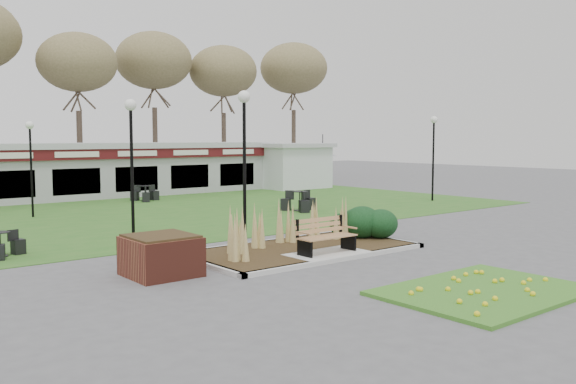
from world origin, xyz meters
TOP-DOWN VIEW (x-y plane):
  - ground at (0.00, 0.00)m, footprint 100.00×100.00m
  - lawn at (0.00, 12.00)m, footprint 34.00×16.00m
  - flower_bed at (0.00, -4.60)m, footprint 4.20×3.00m
  - planting_bed at (1.27, 1.35)m, footprint 6.75×3.40m
  - park_bench at (0.00, 0.25)m, footprint 1.70×0.66m
  - brick_planter at (-4.40, 1.00)m, footprint 1.50×1.50m
  - food_pavilion at (0.00, 19.96)m, footprint 24.60×3.40m
  - service_hut at (13.50, 18.00)m, footprint 4.40×3.40m
  - tree_backdrop at (0.00, 28.00)m, footprint 47.24×5.24m
  - lamp_post_near_left at (0.07, 4.05)m, footprint 0.38×0.38m
  - lamp_post_mid_left at (-2.74, 6.08)m, footprint 0.36×0.36m
  - lamp_post_far_right at (14.00, 7.56)m, footprint 0.35×0.35m
  - lamp_post_far_left at (-3.58, 13.56)m, footprint 0.32×0.32m
  - bistro_set_a at (-6.72, 5.63)m, footprint 1.18×1.23m
  - bistro_set_b at (2.67, 16.48)m, footprint 1.35×1.43m
  - bistro_set_d at (6.01, 8.44)m, footprint 1.48×1.60m
  - patio_umbrella at (16.00, 18.00)m, footprint 2.43×2.45m

SIDE VIEW (x-z plane):
  - ground at x=0.00m, z-range 0.00..0.00m
  - lawn at x=0.00m, z-range 0.00..0.02m
  - flower_bed at x=0.00m, z-range -0.01..0.15m
  - bistro_set_a at x=-6.72m, z-range -0.09..0.57m
  - bistro_set_b at x=2.67m, z-range -0.11..0.66m
  - bistro_set_d at x=6.01m, z-range -0.12..0.73m
  - planting_bed at x=1.27m, z-range -0.27..1.00m
  - brick_planter at x=-4.40m, z-range 0.00..0.95m
  - park_bench at x=0.00m, z-range 0.12..1.05m
  - service_hut at x=13.50m, z-range 0.04..2.86m
  - patio_umbrella at x=16.00m, z-range 0.31..2.61m
  - food_pavilion at x=0.00m, z-range 0.03..2.93m
  - lamp_post_far_left at x=-3.58m, z-range 0.87..4.69m
  - lamp_post_far_right at x=14.00m, z-range 0.97..5.21m
  - lamp_post_mid_left at x=-2.74m, z-range 1.00..5.35m
  - lamp_post_near_left at x=0.07m, z-range 1.06..5.68m
  - tree_backdrop at x=0.00m, z-range 3.18..13.54m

